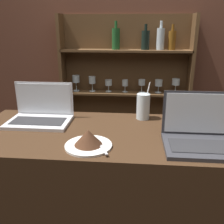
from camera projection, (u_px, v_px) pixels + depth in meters
bar_counter at (124, 210)px, 1.44m from camera, size 1.61×0.61×0.97m
back_wall at (131, 43)px, 2.39m from camera, size 7.00×0.06×2.70m
back_shelf at (126, 95)px, 2.47m from camera, size 1.24×0.18×1.61m
laptop_near at (41, 114)px, 1.43m from camera, size 0.35×0.23×0.21m
laptop_far at (200, 135)px, 1.14m from camera, size 0.33×0.25×0.23m
cake_plate at (88, 140)px, 1.13m from camera, size 0.22×0.22×0.08m
water_glass at (143, 106)px, 1.46m from camera, size 0.08×0.08×0.22m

